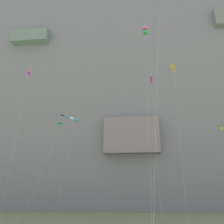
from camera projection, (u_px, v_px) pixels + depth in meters
The scene contains 8 objects.
cliff_face at pixel (131, 83), 78.93m from camera, with size 180.00×26.67×77.72m.
kite_delta_near_cliff at pixel (177, 73), 37.75m from camera, with size 2.05×5.21×22.93m.
kite_diamond_mid_center at pixel (152, 84), 45.13m from camera, with size 0.44×6.59×25.61m.
kite_delta_front_field at pixel (60, 130), 43.89m from camera, with size 3.77×6.51×15.90m.
kite_windsock_upper_mid at pixel (73, 119), 49.47m from camera, with size 3.01×4.99×19.28m.
kite_box_far_left at pixel (145, 31), 43.65m from camera, with size 1.40×5.43×33.25m.
kite_windsock_high_right at pixel (29, 74), 43.70m from camera, with size 1.98×3.24×25.27m.
kite_banner_high_center at pixel (159, 29), 29.86m from camera, with size 2.89×6.90×25.34m.
Camera 1 is at (1.05, -8.68, 3.80)m, focal length 38.08 mm.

